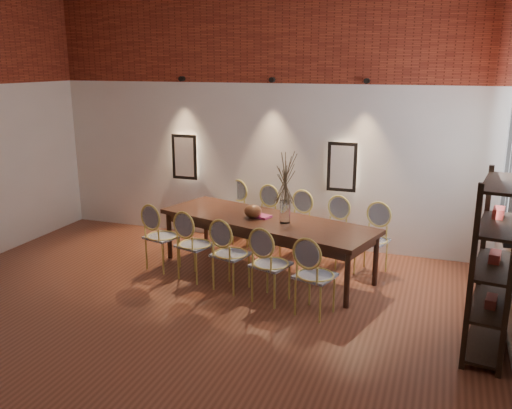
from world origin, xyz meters
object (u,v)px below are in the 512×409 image
(chair_far_a, at_px, (231,212))
(chair_far_e, at_px, (372,240))
(chair_far_c, at_px, (295,225))
(bowl, at_px, (253,211))
(chair_near_a, at_px, (162,236))
(dining_table, at_px, (266,245))
(chair_far_d, at_px, (332,232))
(chair_near_d, at_px, (271,264))
(vase, at_px, (285,212))
(chair_near_e, at_px, (315,276))
(chair_far_b, at_px, (262,218))
(book, at_px, (261,216))
(chair_near_b, at_px, (195,245))
(shelving_rack, at_px, (495,266))
(chair_near_c, at_px, (231,254))

(chair_far_a, xyz_separation_m, chair_far_e, (2.33, -0.68, 0.00))
(chair_far_c, bearing_deg, bowl, 77.55)
(chair_far_a, bearing_deg, chair_near_a, 90.00)
(dining_table, height_order, chair_far_d, chair_far_d)
(chair_far_c, xyz_separation_m, bowl, (-0.40, -0.74, 0.37))
(dining_table, xyz_separation_m, chair_near_d, (0.37, -0.91, 0.09))
(vase, bearing_deg, chair_near_e, -56.42)
(dining_table, bearing_deg, chair_far_b, 128.34)
(chair_far_c, bearing_deg, chair_far_a, 0.00)
(dining_table, xyz_separation_m, chair_far_a, (-0.95, 1.08, 0.09))
(bowl, xyz_separation_m, book, (0.10, 0.05, -0.07))
(chair_near_d, height_order, chair_far_a, same)
(chair_near_b, xyz_separation_m, chair_near_e, (1.75, -0.51, 0.00))
(chair_far_b, height_order, chair_far_c, same)
(chair_far_e, bearing_deg, chair_far_d, 0.00)
(chair_far_c, bearing_deg, chair_near_d, 111.57)
(chair_near_a, bearing_deg, shelving_rack, 4.03)
(chair_near_e, bearing_deg, book, 148.91)
(chair_near_b, height_order, bowl, chair_near_b)
(dining_table, distance_m, chair_near_c, 0.77)
(chair_near_a, relative_size, chair_far_e, 1.00)
(chair_near_c, height_order, bowl, chair_near_c)
(chair_far_b, distance_m, vase, 1.27)
(chair_near_e, bearing_deg, chair_near_b, -180.00)
(chair_near_b, bearing_deg, shelving_rack, 4.71)
(bowl, height_order, shelving_rack, shelving_rack)
(chair_near_b, bearing_deg, chair_near_a, 180.00)
(chair_near_a, distance_m, shelving_rack, 4.27)
(chair_near_b, height_order, chair_far_d, same)
(chair_near_e, bearing_deg, vase, 139.75)
(chair_near_b, height_order, chair_near_e, same)
(chair_near_e, xyz_separation_m, chair_far_a, (-1.91, 2.15, 0.00))
(chair_near_a, xyz_separation_m, chair_far_b, (1.01, 1.31, 0.00))
(chair_near_a, distance_m, chair_near_c, 1.21)
(chair_near_a, relative_size, chair_far_b, 1.00)
(book, xyz_separation_m, shelving_rack, (2.86, -1.34, 0.14))
(chair_far_c, xyz_separation_m, shelving_rack, (2.56, -2.03, 0.43))
(chair_far_d, bearing_deg, dining_table, 51.66)
(vase, bearing_deg, chair_far_a, 137.07)
(chair_near_d, relative_size, vase, 3.13)
(chair_far_b, xyz_separation_m, chair_far_e, (1.75, -0.51, 0.00))
(chair_near_b, bearing_deg, chair_near_e, 0.00)
(chair_far_c, height_order, chair_far_e, same)
(chair_far_e, relative_size, vase, 3.13)
(chair_far_a, xyz_separation_m, bowl, (0.77, -1.07, 0.37))
(chair_near_b, distance_m, chair_far_c, 1.65)
(chair_near_b, bearing_deg, chair_far_d, 51.66)
(vase, relative_size, book, 1.15)
(chair_far_b, relative_size, chair_far_c, 1.00)
(chair_far_a, distance_m, chair_far_b, 0.61)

